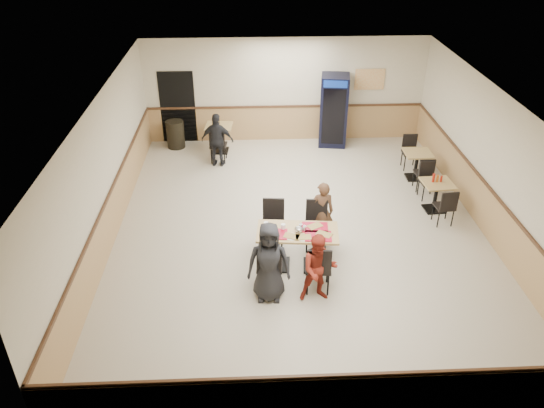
{
  "coord_description": "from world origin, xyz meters",
  "views": [
    {
      "loc": [
        -1.05,
        -9.67,
        6.41
      ],
      "look_at": [
        -0.63,
        -0.5,
        0.98
      ],
      "focal_mm": 35.0,
      "sensor_mm": 36.0,
      "label": 1
    }
  ],
  "objects_px": {
    "diner_woman_left": "(269,262)",
    "trash_bin": "(175,134)",
    "main_table": "(297,243)",
    "pepsi_cooler": "(334,110)",
    "diner_woman_right": "(319,268)",
    "side_table_far": "(417,161)",
    "diner_man_opposite": "(322,212)",
    "side_table_near": "(436,192)",
    "back_table": "(219,134)",
    "lone_diner": "(217,140)"
  },
  "relations": [
    {
      "from": "back_table",
      "to": "diner_man_opposite",
      "type": "bearing_deg",
      "value": -63.3
    },
    {
      "from": "trash_bin",
      "to": "main_table",
      "type": "bearing_deg",
      "value": -62.77
    },
    {
      "from": "diner_woman_right",
      "to": "diner_man_opposite",
      "type": "bearing_deg",
      "value": 78.3
    },
    {
      "from": "diner_woman_left",
      "to": "trash_bin",
      "type": "bearing_deg",
      "value": 113.27
    },
    {
      "from": "diner_woman_left",
      "to": "diner_woman_right",
      "type": "xyz_separation_m",
      "value": [
        0.88,
        -0.08,
        -0.1
      ]
    },
    {
      "from": "lone_diner",
      "to": "side_table_far",
      "type": "height_order",
      "value": "lone_diner"
    },
    {
      "from": "main_table",
      "to": "side_table_far",
      "type": "height_order",
      "value": "main_table"
    },
    {
      "from": "diner_man_opposite",
      "to": "side_table_near",
      "type": "xyz_separation_m",
      "value": [
        2.79,
        1.12,
        -0.22
      ]
    },
    {
      "from": "diner_woman_right",
      "to": "diner_woman_left",
      "type": "bearing_deg",
      "value": 171.66
    },
    {
      "from": "pepsi_cooler",
      "to": "diner_woman_right",
      "type": "bearing_deg",
      "value": -91.52
    },
    {
      "from": "side_table_near",
      "to": "trash_bin",
      "type": "relative_size",
      "value": 0.9
    },
    {
      "from": "diner_man_opposite",
      "to": "diner_woman_left",
      "type": "bearing_deg",
      "value": 54.36
    },
    {
      "from": "lone_diner",
      "to": "side_table_far",
      "type": "bearing_deg",
      "value": 179.07
    },
    {
      "from": "diner_woman_right",
      "to": "side_table_far",
      "type": "relative_size",
      "value": 1.86
    },
    {
      "from": "side_table_far",
      "to": "trash_bin",
      "type": "distance_m",
      "value": 6.75
    },
    {
      "from": "side_table_far",
      "to": "trash_bin",
      "type": "xyz_separation_m",
      "value": [
        -6.37,
        2.23,
        -0.09
      ]
    },
    {
      "from": "side_table_near",
      "to": "pepsi_cooler",
      "type": "xyz_separation_m",
      "value": [
        -1.83,
        3.86,
        0.55
      ]
    },
    {
      "from": "diner_woman_left",
      "to": "diner_man_opposite",
      "type": "height_order",
      "value": "diner_woman_left"
    },
    {
      "from": "lone_diner",
      "to": "side_table_near",
      "type": "xyz_separation_m",
      "value": [
        5.1,
        -2.58,
        -0.26
      ]
    },
    {
      "from": "main_table",
      "to": "pepsi_cooler",
      "type": "distance_m",
      "value": 6.09
    },
    {
      "from": "main_table",
      "to": "diner_woman_left",
      "type": "distance_m",
      "value": 1.09
    },
    {
      "from": "trash_bin",
      "to": "side_table_near",
      "type": "bearing_deg",
      "value": -30.92
    },
    {
      "from": "main_table",
      "to": "diner_man_opposite",
      "type": "xyz_separation_m",
      "value": [
        0.58,
        0.89,
        0.14
      ]
    },
    {
      "from": "diner_woman_right",
      "to": "lone_diner",
      "type": "height_order",
      "value": "lone_diner"
    },
    {
      "from": "diner_man_opposite",
      "to": "back_table",
      "type": "distance_m",
      "value": 5.14
    },
    {
      "from": "diner_woman_left",
      "to": "lone_diner",
      "type": "relative_size",
      "value": 1.07
    },
    {
      "from": "diner_man_opposite",
      "to": "back_table",
      "type": "bearing_deg",
      "value": -65.66
    },
    {
      "from": "main_table",
      "to": "side_table_near",
      "type": "height_order",
      "value": "main_table"
    },
    {
      "from": "diner_woman_right",
      "to": "main_table",
      "type": "bearing_deg",
      "value": 104.04
    },
    {
      "from": "side_table_near",
      "to": "diner_woman_right",
      "type": "bearing_deg",
      "value": -135.91
    },
    {
      "from": "lone_diner",
      "to": "pepsi_cooler",
      "type": "distance_m",
      "value": 3.52
    },
    {
      "from": "diner_woman_left",
      "to": "diner_man_opposite",
      "type": "relative_size",
      "value": 1.13
    },
    {
      "from": "diner_woman_left",
      "to": "side_table_far",
      "type": "distance_m",
      "value": 5.99
    },
    {
      "from": "main_table",
      "to": "diner_woman_right",
      "type": "relative_size",
      "value": 1.2
    },
    {
      "from": "diner_woman_left",
      "to": "diner_woman_right",
      "type": "relative_size",
      "value": 1.15
    },
    {
      "from": "main_table",
      "to": "side_table_far",
      "type": "relative_size",
      "value": 2.22
    },
    {
      "from": "side_table_near",
      "to": "trash_bin",
      "type": "xyz_separation_m",
      "value": [
        -6.37,
        3.82,
        -0.08
      ]
    },
    {
      "from": "back_table",
      "to": "diner_woman_right",
      "type": "bearing_deg",
      "value": -72.6
    },
    {
      "from": "diner_woman_right",
      "to": "trash_bin",
      "type": "relative_size",
      "value": 1.7
    },
    {
      "from": "diner_man_opposite",
      "to": "pepsi_cooler",
      "type": "distance_m",
      "value": 5.08
    },
    {
      "from": "side_table_far",
      "to": "back_table",
      "type": "bearing_deg",
      "value": 159.78
    },
    {
      "from": "pepsi_cooler",
      "to": "side_table_far",
      "type": "bearing_deg",
      "value": -42.34
    },
    {
      "from": "side_table_near",
      "to": "trash_bin",
      "type": "distance_m",
      "value": 7.43
    },
    {
      "from": "side_table_near",
      "to": "back_table",
      "type": "distance_m",
      "value": 6.17
    },
    {
      "from": "diner_man_opposite",
      "to": "pepsi_cooler",
      "type": "height_order",
      "value": "pepsi_cooler"
    },
    {
      "from": "side_table_near",
      "to": "trash_bin",
      "type": "height_order",
      "value": "trash_bin"
    },
    {
      "from": "main_table",
      "to": "back_table",
      "type": "distance_m",
      "value": 5.74
    },
    {
      "from": "pepsi_cooler",
      "to": "trash_bin",
      "type": "height_order",
      "value": "pepsi_cooler"
    },
    {
      "from": "trash_bin",
      "to": "lone_diner",
      "type": "bearing_deg",
      "value": -44.12
    },
    {
      "from": "main_table",
      "to": "lone_diner",
      "type": "distance_m",
      "value": 4.91
    }
  ]
}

